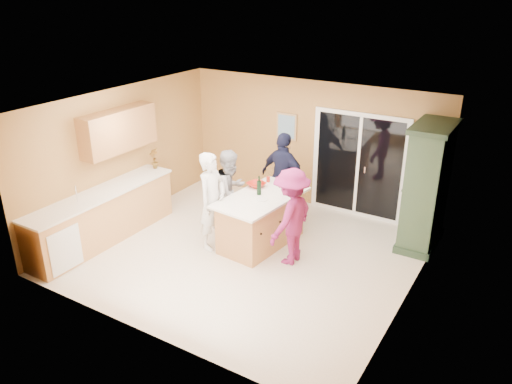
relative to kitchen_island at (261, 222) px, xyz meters
The scene contains 22 objects.
floor 0.62m from the kitchen_island, 96.57° to the right, with size 5.50×5.50×0.00m, color white.
ceiling 2.21m from the kitchen_island, 96.57° to the right, with size 5.50×5.00×0.10m, color silver.
wall_back 2.24m from the kitchen_island, 91.40° to the left, with size 5.50×0.10×2.60m, color tan.
wall_front 3.06m from the kitchen_island, 90.98° to the right, with size 5.50×0.10×2.60m, color tan.
wall_left 2.96m from the kitchen_island, behind, with size 0.10×5.00×2.60m, color tan.
wall_right 2.87m from the kitchen_island, ahead, with size 0.10×5.00×2.60m, color tan.
left_cabinet_run 2.91m from the kitchen_island, 149.22° to the right, with size 0.65×3.05×1.24m.
upper_cabinets 3.06m from the kitchen_island, 166.34° to the right, with size 0.35×1.60×0.75m, color tan.
sliding_door 2.34m from the kitchen_island, 63.75° to the left, with size 1.90×0.07×2.10m.
framed_picture 2.42m from the kitchen_island, 106.41° to the left, with size 0.46×0.04×0.56m.
kitchen_island is the anchor object (origin of this frame).
green_hutch 2.92m from the kitchen_island, 30.93° to the left, with size 0.64×1.21×2.22m.
woman_white 0.95m from the kitchen_island, 142.64° to the right, with size 0.64×0.42×1.75m, color silver.
woman_grey 0.82m from the kitchen_island, 169.55° to the left, with size 0.78×0.61×1.60m, color #A4A4A6.
woman_navy 1.21m from the kitchen_island, 98.04° to the left, with size 1.03×0.43×1.76m, color black.
woman_magenta 0.87m from the kitchen_island, 20.29° to the right, with size 1.06×0.61×1.65m, color #811C5E.
serving_bowl 0.69m from the kitchen_island, 131.93° to the left, with size 0.32×0.32×0.08m, color #AF2113.
tulip_vase 2.60m from the kitchen_island, behind, with size 0.21×0.15×0.41m, color #9F270F.
tumbler_near 0.71m from the kitchen_island, 121.51° to the left, with size 0.08×0.08×0.11m, color #AF2113.
tumbler_far 0.88m from the kitchen_island, 109.86° to the left, with size 0.07×0.07×0.10m, color #AF2113.
wine_bottle 0.63m from the kitchen_island, 144.45° to the left, with size 0.08×0.08×0.34m.
white_plate 0.52m from the kitchen_island, 54.01° to the right, with size 0.20×0.20×0.01m, color silver.
Camera 1 is at (4.07, -6.39, 4.36)m, focal length 35.00 mm.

